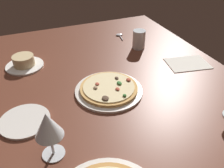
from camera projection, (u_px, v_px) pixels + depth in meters
dining_table at (115, 93)px, 98.08cm from camera, size 150.00×110.00×4.00cm
pizza_main at (109, 89)px, 94.74cm from camera, size 27.07×27.07×3.34cm
ramekin_on_saucer at (24, 62)px, 110.34cm from camera, size 17.32×17.32×5.57cm
wine_glass_near at (48, 126)px, 63.59cm from camera, size 7.95×7.95×15.85cm
water_glass at (139, 41)px, 125.38cm from camera, size 6.58×6.58×9.79cm
side_plate at (25, 121)px, 80.87cm from camera, size 17.20×17.20×0.90cm
paper_menu at (188, 63)px, 113.64cm from camera, size 16.87×21.56×0.30cm
spoon at (120, 35)px, 140.43cm from camera, size 9.17×4.39×1.00cm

